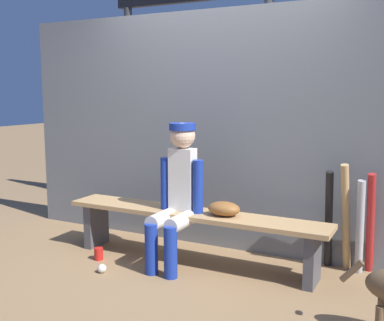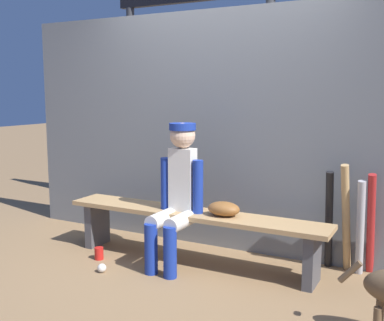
# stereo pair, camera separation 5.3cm
# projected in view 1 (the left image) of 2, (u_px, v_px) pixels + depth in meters

# --- Properties ---
(ground_plane) EXTENTS (30.00, 30.00, 0.00)m
(ground_plane) POSITION_uv_depth(u_px,v_px,m) (192.00, 263.00, 4.15)
(ground_plane) COLOR olive
(chainlink_fence) EXTENTS (4.38, 0.03, 2.26)m
(chainlink_fence) POSITION_uv_depth(u_px,v_px,m) (217.00, 131.00, 4.44)
(chainlink_fence) COLOR slate
(chainlink_fence) RESTS_ON ground_plane
(dugout_bench) EXTENTS (2.41, 0.36, 0.47)m
(dugout_bench) POSITION_uv_depth(u_px,v_px,m) (192.00, 223.00, 4.10)
(dugout_bench) COLOR tan
(dugout_bench) RESTS_ON ground_plane
(player_seated) EXTENTS (0.41, 0.55, 1.24)m
(player_seated) POSITION_uv_depth(u_px,v_px,m) (177.00, 190.00, 4.00)
(player_seated) COLOR silver
(player_seated) RESTS_ON ground_plane
(baseball_glove) EXTENTS (0.28, 0.20, 0.12)m
(baseball_glove) POSITION_uv_depth(u_px,v_px,m) (224.00, 209.00, 3.94)
(baseball_glove) COLOR brown
(baseball_glove) RESTS_ON dugout_bench
(bat_aluminum_black) EXTENTS (0.08, 0.22, 0.86)m
(bat_aluminum_black) POSITION_uv_depth(u_px,v_px,m) (329.00, 220.00, 3.96)
(bat_aluminum_black) COLOR black
(bat_aluminum_black) RESTS_ON ground_plane
(bat_wood_tan) EXTENTS (0.10, 0.28, 0.93)m
(bat_wood_tan) POSITION_uv_depth(u_px,v_px,m) (346.00, 218.00, 3.86)
(bat_wood_tan) COLOR tan
(bat_wood_tan) RESTS_ON ground_plane
(bat_aluminum_silver) EXTENTS (0.07, 0.19, 0.81)m
(bat_aluminum_silver) POSITION_uv_depth(u_px,v_px,m) (360.00, 228.00, 3.81)
(bat_aluminum_silver) COLOR #B7B7BC
(bat_aluminum_silver) RESTS_ON ground_plane
(bat_aluminum_red) EXTENTS (0.07, 0.25, 0.86)m
(bat_aluminum_red) POSITION_uv_depth(u_px,v_px,m) (370.00, 224.00, 3.83)
(bat_aluminum_red) COLOR #B22323
(bat_aluminum_red) RESTS_ON ground_plane
(baseball) EXTENTS (0.07, 0.07, 0.07)m
(baseball) POSITION_uv_depth(u_px,v_px,m) (102.00, 268.00, 3.91)
(baseball) COLOR white
(baseball) RESTS_ON ground_plane
(cup_on_ground) EXTENTS (0.08, 0.08, 0.11)m
(cup_on_ground) POSITION_uv_depth(u_px,v_px,m) (99.00, 254.00, 4.21)
(cup_on_ground) COLOR red
(cup_on_ground) RESTS_ON ground_plane
(cup_on_bench) EXTENTS (0.08, 0.08, 0.11)m
(cup_on_bench) POSITION_uv_depth(u_px,v_px,m) (188.00, 203.00, 4.17)
(cup_on_bench) COLOR red
(cup_on_bench) RESTS_ON dugout_bench
(scoreboard) EXTENTS (2.31, 0.27, 3.59)m
(scoreboard) POSITION_uv_depth(u_px,v_px,m) (198.00, 0.00, 5.31)
(scoreboard) COLOR #3F3F42
(scoreboard) RESTS_ON ground_plane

